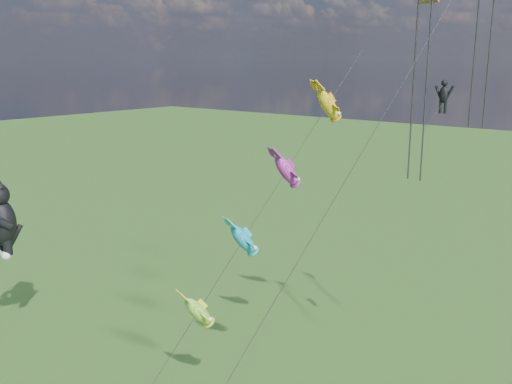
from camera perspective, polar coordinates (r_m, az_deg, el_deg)
The scene contains 3 objects.
ground at distance 42.25m, azimuth -19.50°, elevation -15.08°, with size 300.00×300.00×0.00m, color #194411.
fish_windsock_rig at distance 32.83m, azimuth 0.86°, elevation -1.40°, with size 5.41×15.10×20.00m.
parafoil_rig at distance 29.58m, azimuth 17.87°, elevation 10.66°, with size 8.56×15.86×25.54m.
Camera 1 is at (32.56, -18.67, 19.41)m, focal length 40.00 mm.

